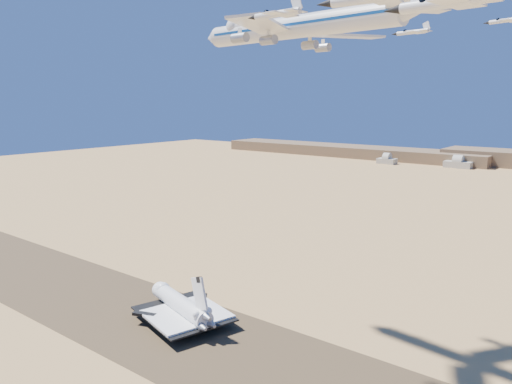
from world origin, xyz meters
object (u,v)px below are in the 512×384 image
Objects in this scene: chase_jet_c at (446,2)px; crew_c at (184,333)px; crew_a at (178,330)px; shuttle at (180,306)px; chase_jet_a at (276,14)px; chase_jet_e at (506,20)px; carrier_747 at (289,28)px; chase_jet_d at (412,32)px; crew_b at (186,331)px.

crew_c is at bearing 160.76° from chase_jet_c.
crew_a is 139.06m from chase_jet_c.
shuttle is 23.98× the size of crew_c.
chase_jet_a reaches higher than shuttle.
crew_c is 150.72m from chase_jet_e.
carrier_747 is 100.37m from chase_jet_c.
chase_jet_a is at bearing -81.51° from chase_jet_e.
crew_c is at bearing -114.79° from chase_jet_d.
chase_jet_a reaches higher than crew_c.
chase_jet_c is (97.72, -49.16, 85.87)m from crew_a.
chase_jet_d is at bearing 61.99° from shuttle.
crew_b is (2.55, 0.89, -0.13)m from crew_a.
crew_b is 0.11× the size of chase_jet_e.
chase_jet_e is at bearing 49.44° from chase_jet_d.
chase_jet_e is at bearing -27.58° from crew_a.
chase_jet_a is (29.63, -47.54, -5.15)m from carrier_747.
chase_jet_e is at bearing 108.12° from chase_jet_c.
carrier_747 reaches higher than crew_b.
crew_c is (-25.36, -22.55, -96.98)m from carrier_747.
crew_a is at bearing -114.25° from chase_jet_e.
carrier_747 is 47.54m from chase_jet_d.
chase_jet_e reaches higher than shuttle.
shuttle is 99.74m from carrier_747.
crew_a is 151.85m from chase_jet_e.
crew_a is at bearing 19.28° from crew_c.
chase_jet_d is at bearing -23.64° from crew_a.
crew_a reaches higher than crew_c.
crew_c is (8.97, -7.04, -4.63)m from shuttle.
chase_jet_c reaches higher than crew_c.
chase_jet_d is (49.16, 64.90, 98.28)m from crew_a.
chase_jet_e is at bearing 59.84° from shuttle.
crew_c is at bearing -131.23° from carrier_747.
chase_jet_d is at bearing -101.16° from crew_c.
chase_jet_d is at bearing 70.83° from carrier_747.
chase_jet_e is (80.07, 77.91, 97.57)m from shuttle.
chase_jet_c reaches higher than crew_a.
crew_c is 0.12× the size of chase_jet_d.
chase_jet_e reaches higher than crew_b.
crew_c is 0.12× the size of chase_jet_e.
crew_c is at bearing -113.10° from chase_jet_e.
crew_c is 0.13× the size of chase_jet_a.
chase_jet_e reaches higher than crew_a.
chase_jet_e reaches higher than chase_jet_d.
crew_b is 1.15m from crew_c.
shuttle is 2.99× the size of chase_jet_c.
chase_jet_d is (46.62, 64.01, 98.41)m from crew_b.
chase_jet_d reaches higher than crew_c.
crew_b is (8.76, -5.91, -4.68)m from shuttle.
crew_a is at bearing -31.94° from shuttle.
carrier_747 reaches higher than chase_jet_c.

